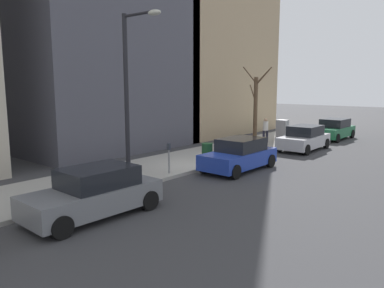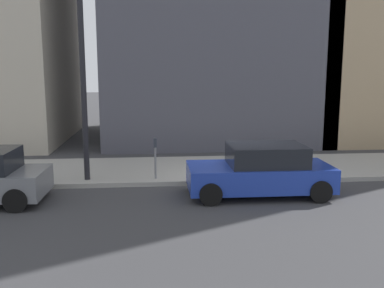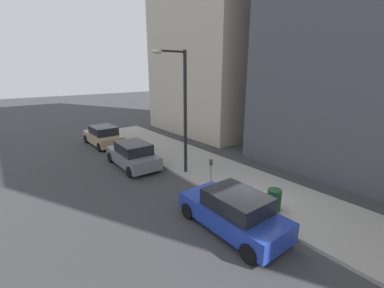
# 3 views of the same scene
# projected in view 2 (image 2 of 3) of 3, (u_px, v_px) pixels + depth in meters

# --- Properties ---
(ground_plane) EXTENTS (120.00, 120.00, 0.00)m
(ground_plane) POSITION_uv_depth(u_px,v_px,m) (236.00, 185.00, 13.89)
(ground_plane) COLOR #38383A
(sidewalk) EXTENTS (4.00, 36.00, 0.15)m
(sidewalk) POSITION_uv_depth(u_px,v_px,m) (226.00, 168.00, 15.84)
(sidewalk) COLOR #9E9B93
(sidewalk) RESTS_ON ground
(parked_car_blue) EXTENTS (1.94, 4.21, 1.52)m
(parked_car_blue) POSITION_uv_depth(u_px,v_px,m) (261.00, 171.00, 12.61)
(parked_car_blue) COLOR #1E389E
(parked_car_blue) RESTS_ON ground
(parking_meter) EXTENTS (0.14, 0.10, 1.35)m
(parking_meter) POSITION_uv_depth(u_px,v_px,m) (155.00, 154.00, 13.93)
(parking_meter) COLOR slate
(parking_meter) RESTS_ON sidewalk
(streetlamp) EXTENTS (1.97, 0.32, 6.50)m
(streetlamp) POSITION_uv_depth(u_px,v_px,m) (81.00, 59.00, 13.05)
(streetlamp) COLOR black
(streetlamp) RESTS_ON sidewalk
(trash_bin) EXTENTS (0.56, 0.56, 0.90)m
(trash_bin) POSITION_uv_depth(u_px,v_px,m) (252.00, 160.00, 14.74)
(trash_bin) COLOR #14381E
(trash_bin) RESTS_ON sidewalk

